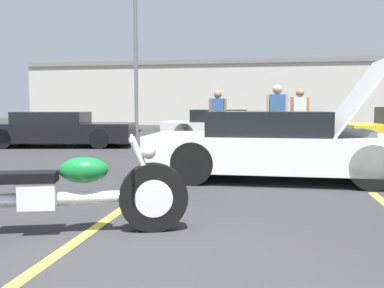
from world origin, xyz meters
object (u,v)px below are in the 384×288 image
object	(u,v)px
spectator_near_motorcycle	(277,114)
spectator_midground	(218,115)
parked_car_left_row	(58,130)
spectator_by_show_car	(300,114)
show_car_hood_open	(279,145)
parked_car_mid_left_row	(223,126)
motorcycle	(53,194)
light_pole	(137,40)

from	to	relation	value
spectator_near_motorcycle	spectator_midground	size ratio (longest dim) A/B	1.04
parked_car_left_row	spectator_midground	bearing A→B (deg)	-14.47
spectator_by_show_car	show_car_hood_open	bearing A→B (deg)	-98.05
show_car_hood_open	parked_car_mid_left_row	xyz separation A→B (m)	(-1.78, 7.82, -0.04)
parked_car_mid_left_row	spectator_by_show_car	world-z (taller)	spectator_by_show_car
motorcycle	light_pole	bearing A→B (deg)	86.59
motorcycle	parked_car_left_row	xyz separation A→B (m)	(-4.55, 8.86, 0.13)
spectator_near_motorcycle	spectator_midground	world-z (taller)	spectator_near_motorcycle
spectator_near_motorcycle	spectator_midground	distance (m)	2.32
parked_car_left_row	spectator_near_motorcycle	bearing A→B (deg)	-26.46
show_car_hood_open	parked_car_mid_left_row	world-z (taller)	show_car_hood_open
light_pole	parked_car_left_row	distance (m)	7.99
show_car_hood_open	spectator_midground	world-z (taller)	show_car_hood_open
motorcycle	spectator_by_show_car	bearing A→B (deg)	53.18
parked_car_left_row	spectator_by_show_car	distance (m)	7.58
motorcycle	spectator_near_motorcycle	xyz separation A→B (m)	(2.34, 6.90, 0.68)
parked_car_mid_left_row	spectator_near_motorcycle	world-z (taller)	spectator_near_motorcycle
motorcycle	parked_car_left_row	world-z (taller)	parked_car_left_row
light_pole	parked_car_left_row	world-z (taller)	light_pole
parked_car_left_row	spectator_near_motorcycle	size ratio (longest dim) A/B	2.74
motorcycle	show_car_hood_open	distance (m)	4.39
show_car_hood_open	spectator_near_motorcycle	world-z (taller)	show_car_hood_open
show_car_hood_open	spectator_near_motorcycle	xyz separation A→B (m)	(0.03, 3.18, 0.49)
light_pole	spectator_near_motorcycle	world-z (taller)	light_pole
spectator_by_show_car	parked_car_left_row	bearing A→B (deg)	178.57
parked_car_left_row	spectator_midground	xyz separation A→B (m)	(5.22, -0.35, 0.50)
parked_car_mid_left_row	spectator_by_show_car	size ratio (longest dim) A/B	2.48
parked_car_mid_left_row	spectator_near_motorcycle	xyz separation A→B (m)	(1.81, -4.64, 0.53)
parked_car_left_row	spectator_near_motorcycle	world-z (taller)	spectator_near_motorcycle
show_car_hood_open	spectator_midground	size ratio (longest dim) A/B	2.59
motorcycle	parked_car_mid_left_row	distance (m)	11.55
spectator_near_motorcycle	spectator_by_show_car	bearing A→B (deg)	69.27
motorcycle	spectator_midground	size ratio (longest dim) A/B	1.50
parked_car_mid_left_row	spectator_midground	xyz separation A→B (m)	(0.14, -3.04, 0.48)
spectator_near_motorcycle	spectator_by_show_car	distance (m)	1.89
light_pole	show_car_hood_open	xyz separation A→B (m)	(6.33, -12.10, -3.81)
parked_car_left_row	spectator_near_motorcycle	xyz separation A→B (m)	(6.89, -1.96, 0.55)
light_pole	spectator_midground	xyz separation A→B (m)	(4.69, -7.32, -3.37)
parked_car_left_row	parked_car_mid_left_row	bearing A→B (deg)	17.25
motorcycle	parked_car_left_row	size ratio (longest dim) A/B	0.52
light_pole	parked_car_left_row	size ratio (longest dim) A/B	1.61
light_pole	spectator_by_show_car	world-z (taller)	light_pole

